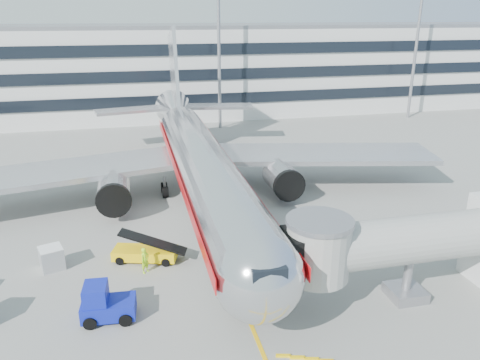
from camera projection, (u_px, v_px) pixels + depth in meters
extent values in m
plane|color=gray|center=(223.00, 257.00, 35.55)|extent=(180.00, 180.00, 0.00)
cube|color=#F7B60D|center=(202.00, 207.00, 44.71)|extent=(0.25, 70.00, 0.01)
cylinder|color=silver|center=(205.00, 172.00, 41.47)|extent=(5.00, 36.00, 5.00)
sphere|color=silver|center=(259.00, 277.00, 24.98)|extent=(5.00, 5.00, 5.00)
cone|color=silver|center=(177.00, 114.00, 62.34)|extent=(5.00, 10.00, 5.00)
cube|color=black|center=(267.00, 273.00, 23.23)|extent=(1.80, 1.20, 0.90)
cube|color=#B7B7BC|center=(317.00, 154.00, 49.61)|extent=(24.95, 12.07, 0.50)
cube|color=#B7B7BC|center=(59.00, 172.00, 43.95)|extent=(24.95, 12.07, 0.50)
cylinder|color=#99999E|center=(283.00, 179.00, 45.71)|extent=(3.00, 4.20, 3.00)
cylinder|color=#99999E|center=(114.00, 193.00, 42.23)|extent=(3.00, 4.20, 3.00)
cylinder|color=black|center=(289.00, 186.00, 43.88)|extent=(3.10, 0.50, 3.10)
cylinder|color=black|center=(114.00, 201.00, 40.40)|extent=(3.10, 0.50, 3.10)
cube|color=#B7B7BC|center=(175.00, 80.00, 61.31)|extent=(0.45, 9.39, 13.72)
cube|color=#B7B7BC|center=(216.00, 106.00, 64.25)|extent=(10.41, 4.94, 0.35)
cube|color=#B7B7BC|center=(134.00, 110.00, 61.85)|extent=(10.41, 4.94, 0.35)
cylinder|color=gray|center=(249.00, 308.00, 27.92)|extent=(0.24, 0.24, 1.80)
cylinder|color=black|center=(249.00, 314.00, 28.07)|extent=(0.35, 0.90, 0.90)
cylinder|color=gray|center=(226.00, 181.00, 48.74)|extent=(0.30, 0.30, 2.00)
cylinder|color=gray|center=(165.00, 186.00, 47.35)|extent=(0.30, 0.30, 2.00)
cube|color=red|center=(232.00, 167.00, 41.92)|extent=(0.06, 38.00, 0.90)
cube|color=red|center=(176.00, 171.00, 40.82)|extent=(0.06, 38.00, 0.90)
cylinder|color=#A8A8A3|center=(413.00, 239.00, 29.10)|extent=(13.00, 3.00, 3.00)
cylinder|color=#A8A8A3|center=(318.00, 251.00, 27.72)|extent=(3.80, 3.80, 3.40)
cylinder|color=gray|center=(320.00, 221.00, 27.08)|extent=(4.00, 4.00, 0.30)
cube|color=black|center=(297.00, 253.00, 27.44)|extent=(1.40, 2.60, 2.60)
cylinder|color=gray|center=(408.00, 276.00, 29.97)|extent=(0.56, 0.56, 3.20)
cube|color=gray|center=(405.00, 293.00, 30.39)|extent=(2.20, 2.20, 0.70)
cylinder|color=black|center=(393.00, 294.00, 30.20)|extent=(0.35, 0.70, 0.70)
cylinder|color=black|center=(418.00, 291.00, 30.59)|extent=(0.35, 0.70, 0.70)
cube|color=silver|center=(160.00, 71.00, 86.16)|extent=(150.00, 24.00, 15.00)
cube|color=black|center=(167.00, 101.00, 76.26)|extent=(150.00, 0.30, 1.80)
cube|color=black|center=(166.00, 76.00, 74.91)|extent=(150.00, 0.30, 1.80)
cube|color=black|center=(164.00, 50.00, 73.56)|extent=(150.00, 0.30, 1.80)
cube|color=gray|center=(158.00, 26.00, 83.53)|extent=(150.00, 24.00, 0.60)
cylinder|color=gray|center=(219.00, 48.00, 71.56)|extent=(0.50, 0.50, 25.00)
cylinder|color=gray|center=(416.00, 44.00, 78.96)|extent=(0.50, 0.50, 25.00)
cube|color=yellow|center=(145.00, 253.00, 34.89)|extent=(4.99, 3.01, 0.75)
cube|color=black|center=(144.00, 242.00, 34.57)|extent=(5.06, 2.57, 1.64)
cylinder|color=black|center=(126.00, 251.00, 35.79)|extent=(0.70, 0.47, 0.64)
cylinder|color=black|center=(120.00, 261.00, 34.39)|extent=(0.70, 0.47, 0.64)
cylinder|color=black|center=(170.00, 252.00, 35.58)|extent=(0.70, 0.47, 0.64)
cylinder|color=black|center=(166.00, 262.00, 34.18)|extent=(0.70, 0.47, 0.64)
cube|color=#0E1BA0|center=(109.00, 308.00, 28.16)|extent=(3.29, 2.05, 1.02)
cube|color=#0E1BA0|center=(96.00, 294.00, 27.72)|extent=(1.48, 1.79, 1.24)
cube|color=black|center=(95.00, 289.00, 27.59)|extent=(1.35, 1.56, 0.11)
cylinder|color=black|center=(94.00, 306.00, 28.92)|extent=(0.81, 0.40, 0.79)
cylinder|color=black|center=(90.00, 323.00, 27.34)|extent=(0.81, 0.40, 0.79)
cylinder|color=black|center=(128.00, 303.00, 29.21)|extent=(0.81, 0.40, 0.79)
cylinder|color=black|center=(126.00, 320.00, 27.64)|extent=(0.81, 0.40, 0.79)
cube|color=#B6B8BD|center=(52.00, 258.00, 33.72)|extent=(1.96, 1.96, 1.60)
cube|color=white|center=(50.00, 248.00, 33.45)|extent=(1.96, 1.96, 0.06)
imported|color=#B3F91A|center=(145.00, 260.00, 33.14)|extent=(0.83, 0.81, 1.92)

